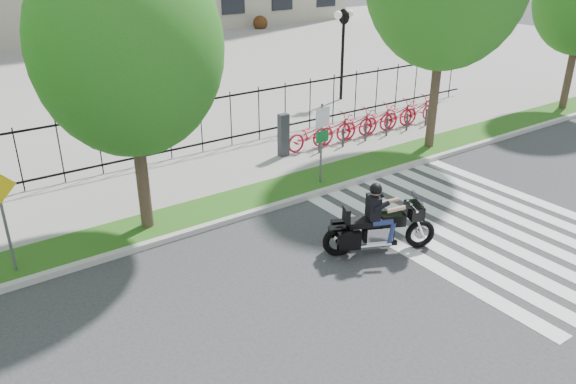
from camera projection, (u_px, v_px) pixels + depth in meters
ground at (345, 283)px, 12.66m from camera, size 120.00×120.00×0.00m
curb at (249, 214)px, 15.68m from camera, size 60.00×0.20×0.15m
grass_verge at (234, 203)px, 16.32m from camera, size 60.00×1.50×0.15m
sidewalk at (195, 176)px, 18.18m from camera, size 60.00×3.50×0.15m
plaza at (52, 77)px, 31.25m from camera, size 80.00×34.00×0.10m
crosswalk_stripes at (480, 225)px, 15.20m from camera, size 5.70×8.00×0.01m
iron_fence at (170, 131)px, 19.04m from camera, size 30.00×0.06×2.00m
lamp_post_right at (343, 32)px, 25.53m from camera, size 1.06×0.70×4.25m
street_tree_1 at (127, 48)px, 12.99m from camera, size 4.50×4.50×7.24m
bike_share_station at (367, 122)px, 21.54m from camera, size 7.89×0.89×1.50m
sign_pole_regulatory at (322, 134)px, 16.89m from camera, size 0.50×0.09×2.50m
sign_pole_warning at (2, 208)px, 12.21m from camera, size 0.78×0.09×2.49m
motorcycle_rider at (380, 225)px, 13.67m from camera, size 2.68×1.56×2.22m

